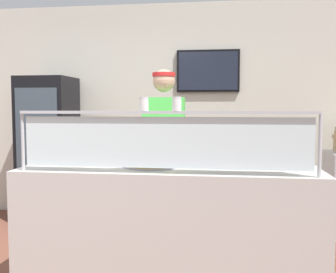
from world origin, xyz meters
TOP-DOWN VIEW (x-y plane):
  - ground_plane at (1.13, 1.00)m, footprint 12.00×12.00m
  - shop_rear_unit at (1.13, 2.41)m, footprint 6.66×0.13m
  - serving_counter at (1.13, 0.36)m, footprint 2.26×0.72m
  - sneeze_guard at (1.13, 0.06)m, footprint 2.09×0.06m
  - pizza_tray at (0.99, 0.40)m, footprint 0.47×0.47m
  - pizza_server at (1.03, 0.38)m, footprint 0.10×0.29m
  - parmesan_shaker at (1.00, 0.06)m, footprint 0.06×0.06m
  - pepper_flake_shaker at (1.22, 0.06)m, footprint 0.06×0.06m
  - worker_figure at (0.99, 1.06)m, footprint 0.41×0.50m
  - drink_fridge at (-0.58, 1.96)m, footprint 0.60×0.61m

SIDE VIEW (x-z plane):
  - ground_plane at x=1.13m, z-range 0.00..0.00m
  - serving_counter at x=1.13m, z-range 0.00..0.95m
  - drink_fridge at x=-0.58m, z-range 0.00..1.77m
  - pizza_tray at x=0.99m, z-range 0.95..0.98m
  - pizza_server at x=1.03m, z-range 0.99..0.99m
  - worker_figure at x=0.99m, z-range 0.13..1.89m
  - sneeze_guard at x=1.13m, z-range 1.01..1.44m
  - shop_rear_unit at x=1.13m, z-range 0.01..2.71m
  - parmesan_shaker at x=1.00m, z-range 1.38..1.47m
  - pepper_flake_shaker at x=1.22m, z-range 1.38..1.48m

